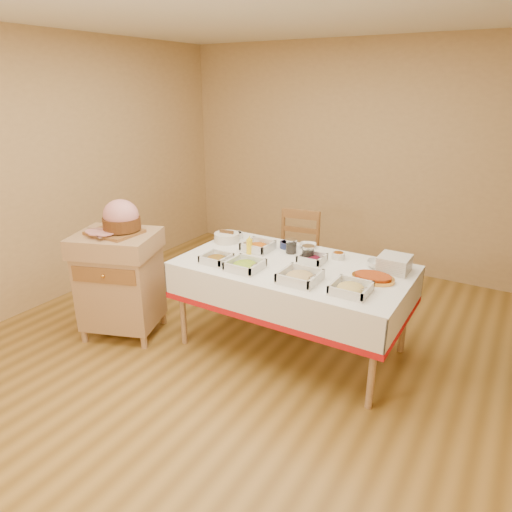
{
  "coord_description": "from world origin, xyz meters",
  "views": [
    {
      "loc": [
        1.8,
        -2.75,
        2.1
      ],
      "look_at": [
        0.01,
        0.2,
        0.81
      ],
      "focal_mm": 32.0,
      "sensor_mm": 36.0,
      "label": 1
    }
  ],
  "objects": [
    {
      "name": "ham_on_board",
      "position": [
        -1.05,
        -0.22,
        1.06
      ],
      "size": [
        0.44,
        0.42,
        0.29
      ],
      "color": "brown",
      "rests_on": "butcher_cart"
    },
    {
      "name": "preserve_jar_left",
      "position": [
        0.16,
        0.52,
        0.82
      ],
      "size": [
        0.1,
        0.1,
        0.12
      ],
      "color": "silver",
      "rests_on": "dining_table"
    },
    {
      "name": "small_bowl_mid",
      "position": [
        0.08,
        0.62,
        0.79
      ],
      "size": [
        0.13,
        0.13,
        0.06
      ],
      "color": "navy",
      "rests_on": "dining_table"
    },
    {
      "name": "dining_table",
      "position": [
        0.3,
        0.3,
        0.6
      ],
      "size": [
        1.82,
        1.02,
        0.76
      ],
      "color": "tan",
      "rests_on": "ground"
    },
    {
      "name": "serving_dish_c",
      "position": [
        0.49,
        0.03,
        0.8
      ],
      "size": [
        0.28,
        0.28,
        0.11
      ],
      "color": "silver",
      "rests_on": "dining_table"
    },
    {
      "name": "small_bowl_right",
      "position": [
        0.56,
        0.6,
        0.79
      ],
      "size": [
        0.11,
        0.11,
        0.05
      ],
      "color": "silver",
      "rests_on": "dining_table"
    },
    {
      "name": "serving_dish_a",
      "position": [
        -0.26,
        0.02,
        0.79
      ],
      "size": [
        0.22,
        0.21,
        0.09
      ],
      "color": "silver",
      "rests_on": "dining_table"
    },
    {
      "name": "dining_chair",
      "position": [
        -0.07,
        1.09,
        0.49
      ],
      "size": [
        0.48,
        0.47,
        0.95
      ],
      "color": "brown",
      "rests_on": "ground"
    },
    {
      "name": "bread_basket",
      "position": [
        -0.47,
        0.48,
        0.8
      ],
      "size": [
        0.23,
        0.23,
        0.1
      ],
      "color": "silver",
      "rests_on": "dining_table"
    },
    {
      "name": "serving_dish_e",
      "position": [
        -0.11,
        0.44,
        0.8
      ],
      "size": [
        0.25,
        0.24,
        0.11
      ],
      "color": "silver",
      "rests_on": "dining_table"
    },
    {
      "name": "serving_dish_f",
      "position": [
        0.41,
        0.42,
        0.79
      ],
      "size": [
        0.21,
        0.2,
        0.09
      ],
      "color": "silver",
      "rests_on": "dining_table"
    },
    {
      "name": "bowl_white_imported",
      "position": [
        0.23,
        0.72,
        0.78
      ],
      "size": [
        0.18,
        0.18,
        0.04
      ],
      "primitive_type": "imported",
      "rotation": [
        0.0,
        0.0,
        0.28
      ],
      "color": "silver",
      "rests_on": "dining_table"
    },
    {
      "name": "bowl_small_imported",
      "position": [
        0.9,
        0.58,
        0.79
      ],
      "size": [
        0.22,
        0.22,
        0.05
      ],
      "primitive_type": "imported",
      "rotation": [
        0.0,
        0.0,
        -0.38
      ],
      "color": "silver",
      "rests_on": "dining_table"
    },
    {
      "name": "small_bowl_left",
      "position": [
        -0.46,
        0.63,
        0.79
      ],
      "size": [
        0.11,
        0.11,
        0.05
      ],
      "color": "silver",
      "rests_on": "dining_table"
    },
    {
      "name": "serving_dish_d",
      "position": [
        0.88,
        0.04,
        0.79
      ],
      "size": [
        0.25,
        0.25,
        0.1
      ],
      "color": "silver",
      "rests_on": "dining_table"
    },
    {
      "name": "room_shell",
      "position": [
        0.0,
        0.0,
        1.3
      ],
      "size": [
        5.0,
        5.0,
        5.0
      ],
      "color": "olive",
      "rests_on": "ground"
    },
    {
      "name": "plate_stack",
      "position": [
        1.02,
        0.57,
        0.82
      ],
      "size": [
        0.23,
        0.23,
        0.12
      ],
      "color": "silver",
      "rests_on": "dining_table"
    },
    {
      "name": "preserve_jar_right",
      "position": [
        0.37,
        0.43,
        0.82
      ],
      "size": [
        0.1,
        0.1,
        0.13
      ],
      "color": "silver",
      "rests_on": "dining_table"
    },
    {
      "name": "serving_dish_b",
      "position": [
        0.02,
        0.02,
        0.79
      ],
      "size": [
        0.25,
        0.25,
        0.1
      ],
      "color": "silver",
      "rests_on": "dining_table"
    },
    {
      "name": "butcher_cart",
      "position": [
        -1.1,
        -0.26,
        0.53
      ],
      "size": [
        0.81,
        0.75,
        0.94
      ],
      "color": "tan",
      "rests_on": "ground"
    },
    {
      "name": "mustard_bottle",
      "position": [
        -0.13,
        0.33,
        0.83
      ],
      "size": [
        0.05,
        0.05,
        0.16
      ],
      "color": "yellow",
      "rests_on": "dining_table"
    },
    {
      "name": "brass_platter",
      "position": [
        0.94,
        0.32,
        0.78
      ],
      "size": [
        0.32,
        0.23,
        0.04
      ],
      "color": "gold",
      "rests_on": "dining_table"
    }
  ]
}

